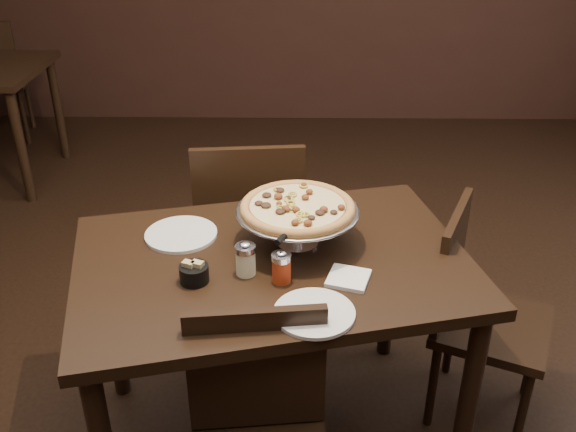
{
  "coord_description": "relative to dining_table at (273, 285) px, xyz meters",
  "views": [
    {
      "loc": [
        0.13,
        -1.86,
        1.95
      ],
      "look_at": [
        0.1,
        -0.02,
        0.94
      ],
      "focal_mm": 40.0,
      "sensor_mm": 36.0,
      "label": 1
    }
  ],
  "objects": [
    {
      "name": "parmesan_shaker",
      "position": [
        -0.08,
        -0.09,
        0.16
      ],
      "size": [
        0.07,
        0.07,
        0.12
      ],
      "color": "#F5F3BE",
      "rests_on": "dining_table"
    },
    {
      "name": "serving_spatula",
      "position": [
        0.05,
        -0.07,
        0.24
      ],
      "size": [
        0.16,
        0.16,
        0.02
      ],
      "rotation": [
        0.0,
        0.0,
        -0.45
      ],
      "color": "silver",
      "rests_on": "pizza_stand"
    },
    {
      "name": "plate_near",
      "position": [
        0.13,
        -0.3,
        0.11
      ],
      "size": [
        0.24,
        0.24,
        0.01
      ],
      "primitive_type": "cylinder",
      "color": "white",
      "rests_on": "dining_table"
    },
    {
      "name": "pizza_stand",
      "position": [
        0.08,
        0.09,
        0.25
      ],
      "size": [
        0.42,
        0.42,
        0.17
      ],
      "color": "silver",
      "rests_on": "dining_table"
    },
    {
      "name": "plate_left",
      "position": [
        -0.33,
        0.14,
        0.11
      ],
      "size": [
        0.25,
        0.25,
        0.01
      ],
      "primitive_type": "cylinder",
      "color": "white",
      "rests_on": "dining_table"
    },
    {
      "name": "chair_far",
      "position": [
        -0.13,
        0.66,
        -0.17
      ],
      "size": [
        0.5,
        0.5,
        0.98
      ],
      "rotation": [
        0.0,
        0.0,
        3.24
      ],
      "color": "black",
      "rests_on": "ground"
    },
    {
      "name": "chair_side",
      "position": [
        0.76,
        0.17,
        -0.22
      ],
      "size": [
        0.54,
        0.54,
        0.88
      ],
      "rotation": [
        0.0,
        0.0,
        1.16
      ],
      "color": "black",
      "rests_on": "ground"
    },
    {
      "name": "room",
      "position": [
        0.01,
        0.09,
        0.7
      ],
      "size": [
        6.04,
        7.04,
        2.84
      ],
      "color": "black",
      "rests_on": "ground"
    },
    {
      "name": "pepper_flake_shaker",
      "position": [
        0.03,
        -0.13,
        0.16
      ],
      "size": [
        0.06,
        0.06,
        0.11
      ],
      "color": "maroon",
      "rests_on": "dining_table"
    },
    {
      "name": "packet_caddy",
      "position": [
        -0.24,
        -0.14,
        0.14
      ],
      "size": [
        0.09,
        0.09,
        0.07
      ],
      "rotation": [
        0.0,
        0.0,
        -0.4
      ],
      "color": "black",
      "rests_on": "dining_table"
    },
    {
      "name": "dining_table",
      "position": [
        0.0,
        0.0,
        0.0
      ],
      "size": [
        1.46,
        1.14,
        0.81
      ],
      "rotation": [
        0.0,
        0.0,
        0.23
      ],
      "color": "black",
      "rests_on": "ground"
    },
    {
      "name": "napkin_stack",
      "position": [
        0.24,
        -0.12,
        0.11
      ],
      "size": [
        0.16,
        0.16,
        0.01
      ],
      "primitive_type": "cube",
      "rotation": [
        0.0,
        0.0,
        -0.3
      ],
      "color": "white",
      "rests_on": "dining_table"
    }
  ]
}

